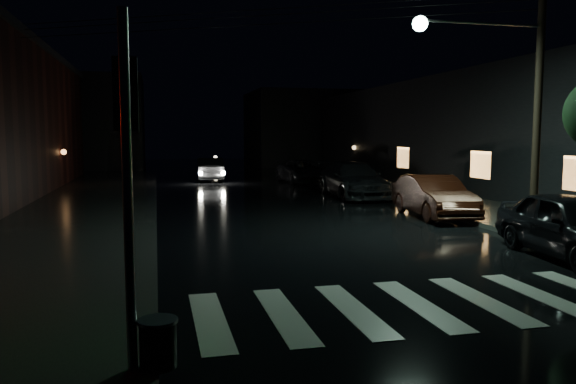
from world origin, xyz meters
TOP-DOWN VIEW (x-y plane):
  - ground at (0.00, 0.00)m, footprint 120.00×120.00m
  - sidewalk_left at (-5.00, 14.00)m, footprint 6.00×44.00m
  - sidewalk_right at (10.00, 14.00)m, footprint 4.00×44.00m
  - building_right at (17.00, 18.00)m, footprint 10.00×40.00m
  - building_far_left at (-10.00, 45.00)m, footprint 14.00×10.00m
  - building_far_right at (14.00, 45.00)m, footprint 14.00×10.00m
  - crosswalk at (3.00, 0.50)m, footprint 9.00×3.00m
  - signal_pole_corner at (-2.14, -1.46)m, footprint 0.68×0.61m
  - utility_pole at (8.83, 7.00)m, footprint 4.92×0.44m
  - parked_car_a at (7.60, 3.00)m, footprint 2.31×4.79m
  - parked_car_b at (7.60, 9.90)m, footprint 1.97×4.67m
  - parked_car_c at (7.05, 16.70)m, footprint 2.43×5.70m
  - parked_car_d at (6.74, 24.85)m, footprint 2.56×5.13m
  - oncoming_car at (1.37, 27.76)m, footprint 1.77×4.53m

SIDE VIEW (x-z plane):
  - ground at x=0.00m, z-range 0.00..0.00m
  - crosswalk at x=3.00m, z-range 0.00..0.01m
  - sidewalk_left at x=-5.00m, z-range 0.00..0.15m
  - sidewalk_right at x=10.00m, z-range 0.00..0.15m
  - parked_car_d at x=6.74m, z-range 0.00..1.40m
  - oncoming_car at x=1.37m, z-range 0.00..1.47m
  - parked_car_b at x=7.60m, z-range 0.00..1.50m
  - parked_car_a at x=7.60m, z-range 0.00..1.58m
  - parked_car_c at x=7.05m, z-range 0.00..1.64m
  - signal_pole_corner at x=-2.14m, z-range -0.56..3.64m
  - building_right at x=17.00m, z-range 0.00..6.00m
  - building_far_right at x=14.00m, z-range 0.00..7.00m
  - building_far_left at x=-10.00m, z-range 0.00..8.00m
  - utility_pole at x=8.83m, z-range 0.60..8.60m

